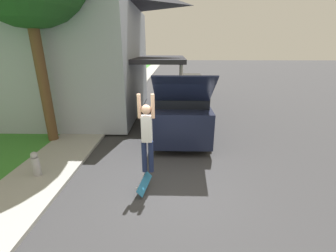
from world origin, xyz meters
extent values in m
plane|color=#333335|center=(0.00, 0.00, 0.00)|extent=(120.00, 120.00, 0.00)
cube|color=#387F2D|center=(-8.00, 6.00, 0.04)|extent=(10.00, 80.00, 0.08)
cube|color=#9E9E99|center=(-3.60, 6.00, 0.05)|extent=(1.80, 80.00, 0.10)
cube|color=#99A3B2|center=(-7.17, 6.83, 2.71)|extent=(10.86, 7.10, 5.26)
cube|color=#28282D|center=(-0.64, 6.83, 2.88)|extent=(2.60, 4.97, 0.20)
cylinder|color=silver|center=(0.46, 5.05, 1.43)|extent=(0.16, 0.16, 2.70)
cylinder|color=brown|center=(-4.52, 2.74, 2.53)|extent=(0.36, 0.36, 4.90)
cube|color=black|center=(0.42, 3.85, 0.89)|extent=(2.00, 4.91, 1.22)
cube|color=black|center=(0.42, 3.97, 1.80)|extent=(1.84, 3.83, 0.60)
cylinder|color=black|center=(-0.54, 5.37, 0.37)|extent=(0.24, 0.73, 0.73)
cylinder|color=black|center=(1.38, 5.37, 0.37)|extent=(0.24, 0.73, 0.73)
cylinder|color=black|center=(-0.54, 2.32, 0.37)|extent=(0.24, 0.73, 0.73)
cylinder|color=black|center=(1.38, 2.32, 0.37)|extent=(0.24, 0.73, 0.73)
cube|color=black|center=(0.42, 1.34, 2.30)|extent=(1.76, 1.36, 0.97)
cube|color=#B7B7BC|center=(1.49, 12.60, 0.54)|extent=(1.71, 4.24, 0.72)
cube|color=black|center=(1.49, 12.49, 1.17)|extent=(1.51, 2.20, 0.55)
cylinder|color=black|center=(0.67, 13.87, 0.31)|extent=(0.20, 0.62, 0.62)
cylinder|color=black|center=(2.32, 13.87, 0.31)|extent=(0.20, 0.62, 0.62)
cylinder|color=black|center=(0.67, 11.33, 0.31)|extent=(0.20, 0.62, 0.62)
cylinder|color=black|center=(2.32, 11.33, 0.31)|extent=(0.20, 0.62, 0.62)
cylinder|color=#192347|center=(-0.59, -0.13, 0.86)|extent=(0.13, 0.13, 0.85)
cylinder|color=#192347|center=(-0.42, -0.13, 0.86)|extent=(0.13, 0.13, 0.85)
cube|color=silver|center=(-0.51, -0.13, 1.60)|extent=(0.25, 0.20, 0.65)
sphere|color=tan|center=(-0.51, -0.13, 2.09)|extent=(0.23, 0.23, 0.23)
cylinder|color=tan|center=(-0.67, -0.13, 2.17)|extent=(0.09, 0.09, 0.58)
cylinder|color=tan|center=(-0.35, -0.13, 2.17)|extent=(0.09, 0.09, 0.58)
cube|color=#236B99|center=(-0.58, -0.35, 0.21)|extent=(0.32, 0.74, 0.32)
cylinder|color=silver|center=(-0.64, -0.10, 0.29)|extent=(0.03, 0.06, 0.06)
cylinder|color=silver|center=(-0.51, -0.10, 0.14)|extent=(0.03, 0.06, 0.06)
cylinder|color=silver|center=(-0.74, -0.56, 0.20)|extent=(0.03, 0.06, 0.06)
cylinder|color=silver|center=(-0.62, -0.56, 0.05)|extent=(0.03, 0.06, 0.06)
cylinder|color=#99999E|center=(-3.63, 0.15, 0.37)|extent=(0.20, 0.20, 0.53)
sphere|color=#99999E|center=(-3.63, 0.15, 0.72)|extent=(0.18, 0.18, 0.18)
camera|label=1|loc=(0.14, -5.21, 3.47)|focal=24.00mm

